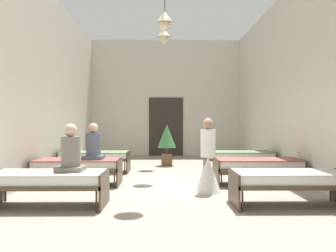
# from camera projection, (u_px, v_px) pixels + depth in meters

# --- Properties ---
(ground_plane) EXTENTS (6.71, 13.56, 0.10)m
(ground_plane) POSITION_uv_depth(u_px,v_px,m) (168.00, 187.00, 7.50)
(ground_plane) COLOR #9E9384
(room_shell) EXTENTS (6.51, 13.16, 4.80)m
(room_shell) POSITION_uv_depth(u_px,v_px,m) (167.00, 83.00, 8.81)
(room_shell) COLOR beige
(room_shell) RESTS_ON ground
(bed_left_row_0) EXTENTS (1.90, 0.84, 0.57)m
(bed_left_row_0) POSITION_uv_depth(u_px,v_px,m) (48.00, 180.00, 5.57)
(bed_left_row_0) COLOR #473828
(bed_left_row_0) RESTS_ON ground
(bed_right_row_0) EXTENTS (1.90, 0.84, 0.57)m
(bed_right_row_0) POSITION_uv_depth(u_px,v_px,m) (289.00, 180.00, 5.62)
(bed_right_row_0) COLOR #473828
(bed_right_row_0) RESTS_ON ground
(bed_left_row_1) EXTENTS (1.90, 0.84, 0.57)m
(bed_left_row_1) POSITION_uv_depth(u_px,v_px,m) (77.00, 165.00, 7.47)
(bed_left_row_1) COLOR #473828
(bed_left_row_1) RESTS_ON ground
(bed_right_row_1) EXTENTS (1.90, 0.84, 0.57)m
(bed_right_row_1) POSITION_uv_depth(u_px,v_px,m) (258.00, 165.00, 7.52)
(bed_right_row_1) COLOR #473828
(bed_right_row_1) RESTS_ON ground
(bed_left_row_2) EXTENTS (1.90, 0.84, 0.57)m
(bed_left_row_2) POSITION_uv_depth(u_px,v_px,m) (95.00, 156.00, 9.37)
(bed_left_row_2) COLOR #473828
(bed_left_row_2) RESTS_ON ground
(bed_right_row_2) EXTENTS (1.90, 0.84, 0.57)m
(bed_right_row_2) POSITION_uv_depth(u_px,v_px,m) (239.00, 156.00, 9.42)
(bed_right_row_2) COLOR #473828
(bed_right_row_2) RESTS_ON ground
(nurse_near_aisle) EXTENTS (0.52, 0.52, 1.49)m
(nurse_near_aisle) POSITION_uv_depth(u_px,v_px,m) (208.00, 166.00, 6.73)
(nurse_near_aisle) COLOR white
(nurse_near_aisle) RESTS_ON ground
(patient_seated_primary) EXTENTS (0.44, 0.44, 0.80)m
(patient_seated_primary) POSITION_uv_depth(u_px,v_px,m) (93.00, 146.00, 7.48)
(patient_seated_primary) COLOR #515B70
(patient_seated_primary) RESTS_ON bed_left_row_1
(patient_seated_secondary) EXTENTS (0.44, 0.44, 0.80)m
(patient_seated_secondary) POSITION_uv_depth(u_px,v_px,m) (71.00, 154.00, 5.65)
(patient_seated_secondary) COLOR slate
(patient_seated_secondary) RESTS_ON bed_left_row_0
(potted_plant) EXTENTS (0.59, 0.59, 1.32)m
(potted_plant) POSITION_uv_depth(u_px,v_px,m) (167.00, 140.00, 10.76)
(potted_plant) COLOR brown
(potted_plant) RESTS_ON ground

